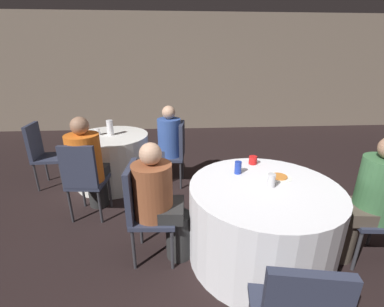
# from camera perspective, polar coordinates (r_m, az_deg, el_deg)

# --- Properties ---
(ground_plane) EXTENTS (16.00, 16.00, 0.00)m
(ground_plane) POSITION_cam_1_polar(r_m,az_deg,el_deg) (2.76, 11.92, -20.60)
(ground_plane) COLOR black
(wall_back) EXTENTS (16.00, 0.06, 2.80)m
(wall_back) POSITION_cam_1_polar(r_m,az_deg,el_deg) (6.79, 1.87, 17.25)
(wall_back) COLOR #7A6B5B
(wall_back) RESTS_ON ground_plane
(table_near) EXTENTS (1.33, 1.33, 0.74)m
(table_near) POSITION_cam_1_polar(r_m,az_deg,el_deg) (2.53, 15.10, -14.50)
(table_near) COLOR silver
(table_near) RESTS_ON ground_plane
(table_far) EXTENTS (1.09, 1.09, 0.74)m
(table_far) POSITION_cam_1_polar(r_m,az_deg,el_deg) (4.00, -17.24, -1.24)
(table_far) COLOR white
(table_far) RESTS_ON ground_plane
(chair_near_west) EXTENTS (0.43, 0.42, 0.94)m
(chair_near_west) POSITION_cam_1_polar(r_m,az_deg,el_deg) (2.38, -10.89, -11.18)
(chair_near_west) COLOR #2D3347
(chair_near_west) RESTS_ON ground_plane
(chair_far_south) EXTENTS (0.44, 0.44, 0.94)m
(chair_far_south) POSITION_cam_1_polar(r_m,az_deg,el_deg) (3.11, -22.98, -4.65)
(chair_far_south) COLOR #2D3347
(chair_far_south) RESTS_ON ground_plane
(chair_far_east) EXTENTS (0.45, 0.44, 0.94)m
(chair_far_east) POSITION_cam_1_polar(r_m,az_deg,el_deg) (3.71, -3.50, 1.06)
(chair_far_east) COLOR #2D3347
(chair_far_east) RESTS_ON ground_plane
(chair_far_west) EXTENTS (0.42, 0.42, 0.94)m
(chair_far_west) POSITION_cam_1_polar(r_m,az_deg,el_deg) (4.23, -30.37, 0.63)
(chair_far_west) COLOR #2D3347
(chair_far_west) RESTS_ON ground_plane
(person_blue_shirt) EXTENTS (0.50, 0.35, 1.18)m
(person_blue_shirt) POSITION_cam_1_polar(r_m,az_deg,el_deg) (3.72, -6.05, 1.65)
(person_blue_shirt) COLOR #33384C
(person_blue_shirt) RESTS_ON ground_plane
(person_green_jacket) EXTENTS (0.52, 0.37, 1.20)m
(person_green_jacket) POSITION_cam_1_polar(r_m,az_deg,el_deg) (2.77, 34.65, -8.58)
(person_green_jacket) COLOR #4C4238
(person_green_jacket) RESTS_ON ground_plane
(person_floral_shirt) EXTENTS (0.51, 0.36, 1.14)m
(person_floral_shirt) POSITION_cam_1_polar(r_m,az_deg,el_deg) (2.34, -6.92, -10.69)
(person_floral_shirt) COLOR #282828
(person_floral_shirt) RESTS_ON ground_plane
(person_orange_shirt) EXTENTS (0.39, 0.52, 1.21)m
(person_orange_shirt) POSITION_cam_1_polar(r_m,az_deg,el_deg) (3.22, -22.06, -2.40)
(person_orange_shirt) COLOR #282828
(person_orange_shirt) RESTS_ON ground_plane
(pizza_plate_near) EXTENTS (0.23, 0.23, 0.02)m
(pizza_plate_near) POSITION_cam_1_polar(r_m,az_deg,el_deg) (2.53, 18.77, -4.95)
(pizza_plate_near) COLOR white
(pizza_plate_near) RESTS_ON table_near
(soda_can_silver) EXTENTS (0.07, 0.07, 0.12)m
(soda_can_silver) POSITION_cam_1_polar(r_m,az_deg,el_deg) (2.32, 17.22, -5.75)
(soda_can_silver) COLOR silver
(soda_can_silver) RESTS_ON table_near
(soda_can_blue) EXTENTS (0.07, 0.07, 0.12)m
(soda_can_blue) POSITION_cam_1_polar(r_m,az_deg,el_deg) (2.50, 10.18, -3.09)
(soda_can_blue) COLOR #1E38A5
(soda_can_blue) RESTS_ON table_near
(cup_near) EXTENTS (0.08, 0.08, 0.09)m
(cup_near) POSITION_cam_1_polar(r_m,az_deg,el_deg) (2.76, 13.38, -1.45)
(cup_near) COLOR red
(cup_near) RESTS_ON table_near
(bottle_far) EXTENTS (0.09, 0.09, 0.22)m
(bottle_far) POSITION_cam_1_polar(r_m,az_deg,el_deg) (3.86, -17.76, 5.47)
(bottle_far) COLOR white
(bottle_far) RESTS_ON table_far
(cup_far) EXTENTS (0.08, 0.08, 0.10)m
(cup_far) POSITION_cam_1_polar(r_m,az_deg,el_deg) (3.93, -20.24, 4.55)
(cup_far) COLOR white
(cup_far) RESTS_ON table_far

